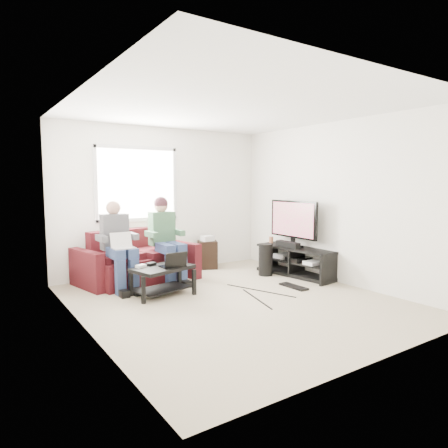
# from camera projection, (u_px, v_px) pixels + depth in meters

# --- Properties ---
(floor) EXTENTS (4.50, 4.50, 0.00)m
(floor) POSITION_uv_depth(u_px,v_px,m) (235.00, 301.00, 5.50)
(floor) COLOR tan
(floor) RESTS_ON ground
(ceiling) EXTENTS (4.50, 4.50, 0.00)m
(ceiling) POSITION_uv_depth(u_px,v_px,m) (236.00, 108.00, 5.23)
(ceiling) COLOR white
(ceiling) RESTS_ON wall_back
(wall_back) EXTENTS (4.50, 0.00, 4.50)m
(wall_back) POSITION_uv_depth(u_px,v_px,m) (164.00, 200.00, 7.23)
(wall_back) COLOR white
(wall_back) RESTS_ON floor
(wall_front) EXTENTS (4.50, 0.00, 4.50)m
(wall_front) POSITION_uv_depth(u_px,v_px,m) (383.00, 220.00, 3.51)
(wall_front) COLOR white
(wall_front) RESTS_ON floor
(wall_left) EXTENTS (0.00, 4.50, 4.50)m
(wall_left) POSITION_uv_depth(u_px,v_px,m) (83.00, 213.00, 4.26)
(wall_left) COLOR white
(wall_left) RESTS_ON floor
(wall_right) EXTENTS (0.00, 4.50, 4.50)m
(wall_right) POSITION_uv_depth(u_px,v_px,m) (336.00, 203.00, 6.47)
(wall_right) COLOR white
(wall_right) RESTS_ON floor
(window) EXTENTS (1.48, 0.04, 1.28)m
(window) POSITION_uv_depth(u_px,v_px,m) (137.00, 184.00, 6.91)
(window) COLOR white
(window) RESTS_ON wall_back
(sofa) EXTENTS (1.97, 1.14, 0.84)m
(sofa) POSITION_uv_depth(u_px,v_px,m) (136.00, 262.00, 6.58)
(sofa) COLOR #4B1219
(sofa) RESTS_ON floor
(person_left) EXTENTS (0.40, 0.70, 1.35)m
(person_left) POSITION_uv_depth(u_px,v_px,m) (118.00, 241.00, 6.06)
(person_left) COLOR navy
(person_left) RESTS_ON sofa
(person_right) EXTENTS (0.40, 0.71, 1.39)m
(person_right) POSITION_uv_depth(u_px,v_px,m) (165.00, 233.00, 6.51)
(person_right) COLOR navy
(person_right) RESTS_ON sofa
(laptop_silver) EXTENTS (0.38, 0.33, 0.24)m
(laptop_silver) POSITION_uv_depth(u_px,v_px,m) (123.00, 244.00, 5.88)
(laptop_silver) COLOR silver
(laptop_silver) RESTS_ON person_left
(coffee_table) EXTENTS (0.95, 0.71, 0.42)m
(coffee_table) POSITION_uv_depth(u_px,v_px,m) (163.00, 274.00, 5.74)
(coffee_table) COLOR black
(coffee_table) RESTS_ON floor
(laptop_black) EXTENTS (0.38, 0.29, 0.24)m
(laptop_black) POSITION_uv_depth(u_px,v_px,m) (172.00, 258.00, 5.72)
(laptop_black) COLOR black
(laptop_black) RESTS_ON coffee_table
(controller_a) EXTENTS (0.16, 0.13, 0.04)m
(controller_a) POSITION_uv_depth(u_px,v_px,m) (141.00, 266.00, 5.67)
(controller_a) COLOR silver
(controller_a) RESTS_ON coffee_table
(controller_b) EXTENTS (0.16, 0.13, 0.04)m
(controller_b) POSITION_uv_depth(u_px,v_px,m) (151.00, 264.00, 5.82)
(controller_b) COLOR black
(controller_b) RESTS_ON coffee_table
(controller_c) EXTENTS (0.16, 0.13, 0.04)m
(controller_c) POSITION_uv_depth(u_px,v_px,m) (176.00, 261.00, 6.02)
(controller_c) COLOR gray
(controller_c) RESTS_ON coffee_table
(tv_stand) EXTENTS (0.65, 1.56, 0.50)m
(tv_stand) POSITION_uv_depth(u_px,v_px,m) (297.00, 263.00, 6.98)
(tv_stand) COLOR black
(tv_stand) RESTS_ON floor
(tv) EXTENTS (0.12, 1.10, 0.81)m
(tv) POSITION_uv_depth(u_px,v_px,m) (293.00, 221.00, 6.99)
(tv) COLOR black
(tv) RESTS_ON tv_stand
(soundbar) EXTENTS (0.12, 0.50, 0.10)m
(soundbar) POSITION_uv_depth(u_px,v_px,m) (288.00, 244.00, 6.96)
(soundbar) COLOR black
(soundbar) RESTS_ON tv_stand
(drink_cup) EXTENTS (0.08, 0.08, 0.12)m
(drink_cup) POSITION_uv_depth(u_px,v_px,m) (271.00, 240.00, 7.44)
(drink_cup) COLOR #9E6344
(drink_cup) RESTS_ON tv_stand
(console_white) EXTENTS (0.30, 0.22, 0.06)m
(console_white) POSITION_uv_depth(u_px,v_px,m) (314.00, 263.00, 6.64)
(console_white) COLOR silver
(console_white) RESTS_ON tv_stand
(console_grey) EXTENTS (0.34, 0.26, 0.08)m
(console_grey) POSITION_uv_depth(u_px,v_px,m) (285.00, 256.00, 7.22)
(console_grey) COLOR gray
(console_grey) RESTS_ON tv_stand
(console_black) EXTENTS (0.38, 0.30, 0.07)m
(console_black) POSITION_uv_depth(u_px,v_px,m) (299.00, 259.00, 6.93)
(console_black) COLOR black
(console_black) RESTS_ON tv_stand
(subwoofer) EXTENTS (0.25, 0.25, 0.56)m
(subwoofer) POSITION_uv_depth(u_px,v_px,m) (266.00, 260.00, 6.99)
(subwoofer) COLOR black
(subwoofer) RESTS_ON floor
(keyboard_floor) EXTENTS (0.17, 0.50, 0.03)m
(keyboard_floor) POSITION_uv_depth(u_px,v_px,m) (294.00, 286.00, 6.20)
(keyboard_floor) COLOR black
(keyboard_floor) RESTS_ON floor
(end_table) EXTENTS (0.35, 0.35, 0.62)m
(end_table) POSITION_uv_depth(u_px,v_px,m) (207.00, 254.00, 7.58)
(end_table) COLOR black
(end_table) RESTS_ON floor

